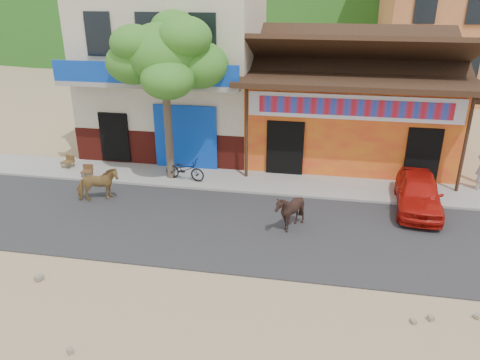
# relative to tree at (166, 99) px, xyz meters

# --- Properties ---
(ground) EXTENTS (120.00, 120.00, 0.00)m
(ground) POSITION_rel_tree_xyz_m (4.60, -5.80, -3.12)
(ground) COLOR #9E825B
(ground) RESTS_ON ground
(road) EXTENTS (60.00, 5.00, 0.04)m
(road) POSITION_rel_tree_xyz_m (4.60, -3.30, -3.10)
(road) COLOR #28282B
(road) RESTS_ON ground
(sidewalk) EXTENTS (60.00, 2.00, 0.12)m
(sidewalk) POSITION_rel_tree_xyz_m (4.60, 0.20, -3.06)
(sidewalk) COLOR gray
(sidewalk) RESTS_ON ground
(dance_club) EXTENTS (8.00, 6.00, 3.60)m
(dance_club) POSITION_rel_tree_xyz_m (6.60, 4.20, -1.32)
(dance_club) COLOR orange
(dance_club) RESTS_ON ground
(cafe_building) EXTENTS (7.00, 6.00, 7.00)m
(cafe_building) POSITION_rel_tree_xyz_m (-0.90, 4.20, 0.38)
(cafe_building) COLOR beige
(cafe_building) RESTS_ON ground
(tree) EXTENTS (3.00, 3.00, 6.00)m
(tree) POSITION_rel_tree_xyz_m (0.00, 0.00, 0.00)
(tree) COLOR #2D721E
(tree) RESTS_ON sidewalk
(cow_tan) EXTENTS (1.52, 1.20, 1.17)m
(cow_tan) POSITION_rel_tree_xyz_m (-1.83, -2.27, -2.50)
(cow_tan) COLOR olive
(cow_tan) RESTS_ON road
(cow_dark) EXTENTS (1.33, 1.24, 1.21)m
(cow_dark) POSITION_rel_tree_xyz_m (4.76, -3.14, -2.48)
(cow_dark) COLOR black
(cow_dark) RESTS_ON road
(red_car) EXTENTS (1.67, 3.56, 1.18)m
(red_car) POSITION_rel_tree_xyz_m (8.79, -1.00, -2.49)
(red_car) COLOR red
(red_car) RESTS_ON road
(scooter) EXTENTS (1.62, 0.78, 0.82)m
(scooter) POSITION_rel_tree_xyz_m (0.60, -0.15, -2.59)
(scooter) COLOR black
(scooter) RESTS_ON sidewalk
(cafe_chair_left) EXTENTS (0.49, 0.49, 0.87)m
(cafe_chair_left) POSITION_rel_tree_xyz_m (-4.40, 0.25, -2.56)
(cafe_chair_left) COLOR #50371A
(cafe_chair_left) RESTS_ON sidewalk
(cafe_chair_right) EXTENTS (0.42, 0.42, 0.81)m
(cafe_chair_right) POSITION_rel_tree_xyz_m (-3.18, -0.50, -2.60)
(cafe_chair_right) COLOR #51381B
(cafe_chair_right) RESTS_ON sidewalk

